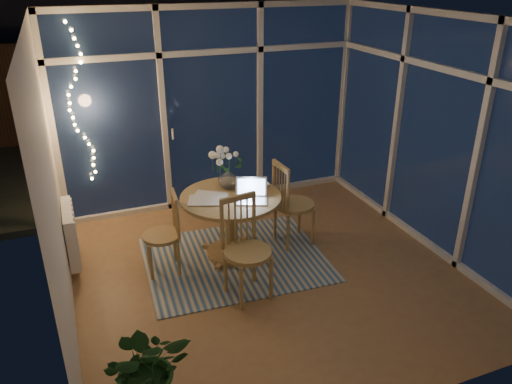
{
  "coord_description": "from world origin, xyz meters",
  "views": [
    {
      "loc": [
        -1.81,
        -4.16,
        3.01
      ],
      "look_at": [
        -0.07,
        0.25,
        0.85
      ],
      "focal_mm": 35.0,
      "sensor_mm": 36.0,
      "label": 1
    }
  ],
  "objects_px": {
    "flower_vase": "(228,179)",
    "laptop": "(251,191)",
    "chair_front": "(248,250)",
    "dining_table": "(231,226)",
    "chair_left": "(161,234)",
    "chair_right": "(294,203)",
    "potted_plant": "(150,378)"
  },
  "relations": [
    {
      "from": "dining_table",
      "to": "potted_plant",
      "type": "height_order",
      "value": "potted_plant"
    },
    {
      "from": "chair_front",
      "to": "potted_plant",
      "type": "bearing_deg",
      "value": -144.3
    },
    {
      "from": "chair_right",
      "to": "potted_plant",
      "type": "height_order",
      "value": "chair_right"
    },
    {
      "from": "chair_front",
      "to": "flower_vase",
      "type": "bearing_deg",
      "value": 73.26
    },
    {
      "from": "dining_table",
      "to": "flower_vase",
      "type": "bearing_deg",
      "value": 78.34
    },
    {
      "from": "chair_right",
      "to": "laptop",
      "type": "bearing_deg",
      "value": 107.29
    },
    {
      "from": "laptop",
      "to": "flower_vase",
      "type": "xyz_separation_m",
      "value": [
        -0.11,
        0.44,
        -0.02
      ]
    },
    {
      "from": "laptop",
      "to": "chair_front",
      "type": "bearing_deg",
      "value": -92.16
    },
    {
      "from": "potted_plant",
      "to": "chair_front",
      "type": "bearing_deg",
      "value": 44.34
    },
    {
      "from": "chair_front",
      "to": "dining_table",
      "type": "bearing_deg",
      "value": 74.33
    },
    {
      "from": "chair_right",
      "to": "chair_front",
      "type": "distance_m",
      "value": 1.18
    },
    {
      "from": "chair_front",
      "to": "flower_vase",
      "type": "relative_size",
      "value": 4.97
    },
    {
      "from": "chair_left",
      "to": "chair_right",
      "type": "relative_size",
      "value": 0.87
    },
    {
      "from": "chair_left",
      "to": "flower_vase",
      "type": "distance_m",
      "value": 0.95
    },
    {
      "from": "chair_right",
      "to": "flower_vase",
      "type": "distance_m",
      "value": 0.83
    },
    {
      "from": "chair_left",
      "to": "laptop",
      "type": "bearing_deg",
      "value": 83.74
    },
    {
      "from": "flower_vase",
      "to": "chair_left",
      "type": "bearing_deg",
      "value": -162.68
    },
    {
      "from": "dining_table",
      "to": "flower_vase",
      "type": "xyz_separation_m",
      "value": [
        0.05,
        0.23,
        0.48
      ]
    },
    {
      "from": "dining_table",
      "to": "chair_front",
      "type": "bearing_deg",
      "value": -97.03
    },
    {
      "from": "dining_table",
      "to": "chair_left",
      "type": "xyz_separation_m",
      "value": [
        -0.78,
        -0.03,
        0.08
      ]
    },
    {
      "from": "dining_table",
      "to": "laptop",
      "type": "xyz_separation_m",
      "value": [
        0.16,
        -0.21,
        0.49
      ]
    },
    {
      "from": "potted_plant",
      "to": "flower_vase",
      "type": "bearing_deg",
      "value": 58.59
    },
    {
      "from": "dining_table",
      "to": "laptop",
      "type": "distance_m",
      "value": 0.56
    },
    {
      "from": "flower_vase",
      "to": "laptop",
      "type": "bearing_deg",
      "value": -75.78
    },
    {
      "from": "dining_table",
      "to": "chair_right",
      "type": "relative_size",
      "value": 1.05
    },
    {
      "from": "chair_left",
      "to": "chair_front",
      "type": "relative_size",
      "value": 0.87
    },
    {
      "from": "chair_right",
      "to": "chair_front",
      "type": "bearing_deg",
      "value": 129.31
    },
    {
      "from": "chair_front",
      "to": "chair_right",
      "type": "bearing_deg",
      "value": 33.57
    },
    {
      "from": "chair_right",
      "to": "laptop",
      "type": "xyz_separation_m",
      "value": [
        -0.62,
        -0.23,
        0.35
      ]
    },
    {
      "from": "dining_table",
      "to": "potted_plant",
      "type": "bearing_deg",
      "value": -123.4
    },
    {
      "from": "laptop",
      "to": "dining_table",
      "type": "bearing_deg",
      "value": 149.37
    },
    {
      "from": "chair_right",
      "to": "potted_plant",
      "type": "bearing_deg",
      "value": 130.55
    }
  ]
}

